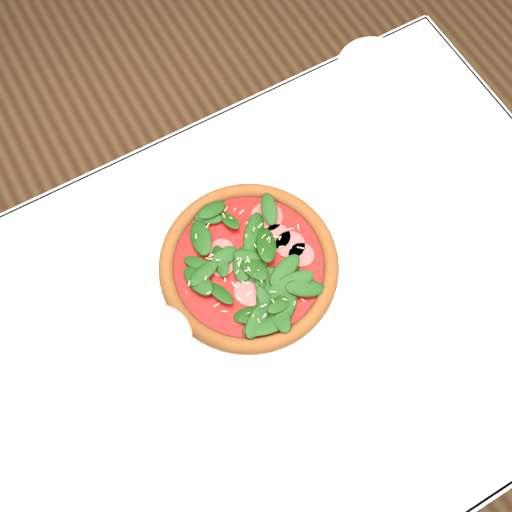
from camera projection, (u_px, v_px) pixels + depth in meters
ground at (265, 384)px, 1.65m from camera, size 6.00×6.00×0.00m
dining_table at (270, 332)px, 1.04m from camera, size 1.21×0.81×0.75m
plate at (249, 268)px, 0.97m from camera, size 0.35×0.35×0.02m
pizza at (249, 264)px, 0.95m from camera, size 0.37×0.37×0.04m
wine_glass at (160, 338)px, 0.78m from camera, size 0.09×0.09×0.22m
saucer_far at (374, 67)px, 1.12m from camera, size 0.15×0.15×0.01m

